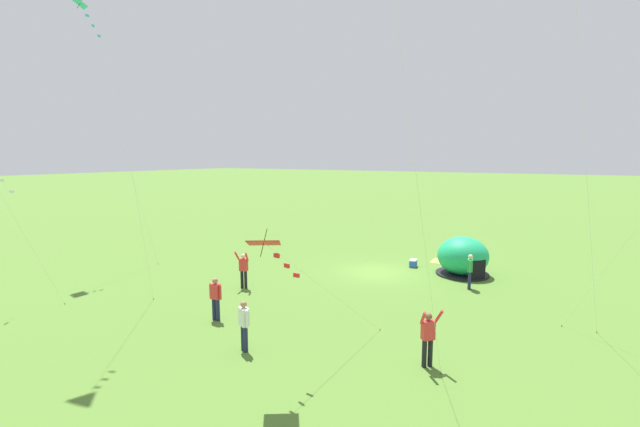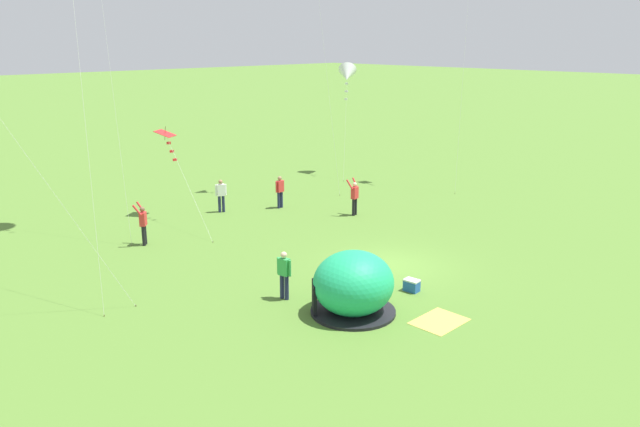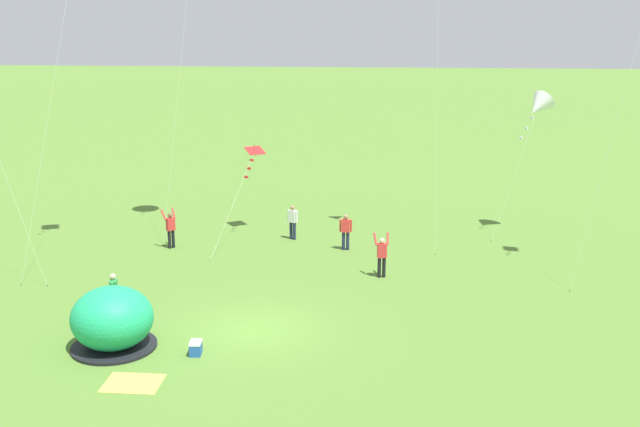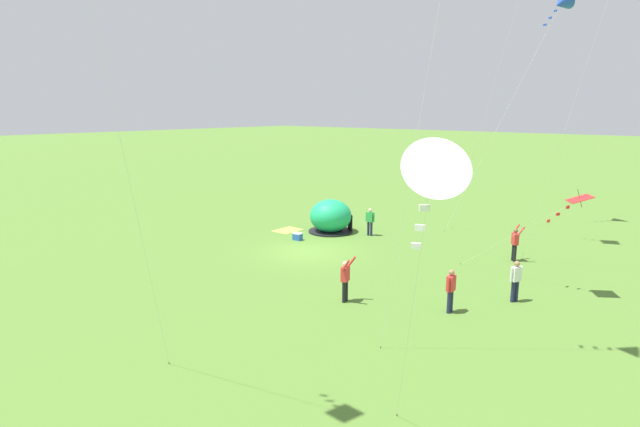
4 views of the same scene
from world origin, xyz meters
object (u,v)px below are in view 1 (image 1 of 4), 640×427
object	(u,v)px
person_strolling	(244,323)
kite_cyan	(86,18)
popup_tent	(463,257)
cooler_box	(413,263)
person_watching_sky	(428,336)
kite_red	(270,249)
person_arms_raised	(243,268)
person_center_field	(216,297)
person_with_toddler	(470,270)

from	to	relation	value
person_strolling	kite_cyan	bearing A→B (deg)	-17.04
popup_tent	cooler_box	size ratio (longest dim) A/B	4.97
person_watching_sky	kite_red	bearing A→B (deg)	44.43
cooler_box	person_strolling	size ratio (longest dim) A/B	0.33
person_strolling	person_arms_raised	bearing A→B (deg)	-49.32
kite_red	person_watching_sky	bearing A→B (deg)	-135.57
person_watching_sky	person_strolling	world-z (taller)	person_watching_sky
person_strolling	person_arms_raised	world-z (taller)	person_arms_raised
cooler_box	kite_red	bearing A→B (deg)	93.01
popup_tent	cooler_box	xyz separation A→B (m)	(2.84, -0.23, -0.78)
cooler_box	popup_tent	bearing A→B (deg)	175.30
person_arms_raised	person_center_field	xyz separation A→B (m)	(-1.76, 3.72, -0.03)
popup_tent	person_arms_raised	size ratio (longest dim) A/B	1.49
person_arms_raised	person_watching_sky	bearing A→B (deg)	162.31
person_arms_raised	person_with_toddler	xyz separation A→B (m)	(-9.55, -5.48, -0.03)
person_center_field	kite_red	bearing A→B (deg)	149.81
person_watching_sky	kite_cyan	size ratio (longest dim) A/B	0.13
person_strolling	person_with_toddler	size ratio (longest dim) A/B	1.00
person_watching_sky	person_strolling	distance (m)	5.91
kite_red	person_center_field	bearing A→B (deg)	-30.19
person_strolling	kite_red	size ratio (longest dim) A/B	0.29
person_with_toddler	cooler_box	bearing A→B (deg)	-35.86
person_arms_raised	popup_tent	bearing A→B (deg)	-137.67
cooler_box	kite_cyan	world-z (taller)	kite_cyan
person_strolling	person_with_toddler	world-z (taller)	same
person_with_toddler	person_center_field	xyz separation A→B (m)	(7.78, 9.21, 0.00)
person_strolling	kite_cyan	size ratio (longest dim) A/B	0.11
cooler_box	person_watching_sky	distance (m)	12.13
person_watching_sky	person_center_field	distance (m)	8.30
person_with_toddler	kite_red	bearing A→B (deg)	76.38
person_watching_sky	person_with_toddler	distance (m)	8.70
popup_tent	person_strolling	size ratio (longest dim) A/B	1.63
person_watching_sky	person_center_field	world-z (taller)	person_watching_sky
person_watching_sky	kite_cyan	world-z (taller)	kite_cyan
cooler_box	person_center_field	distance (m)	12.58
person_center_field	popup_tent	bearing A→B (deg)	-120.76
person_watching_sky	person_strolling	xyz separation A→B (m)	(5.56, 2.01, -0.03)
person_with_toddler	kite_red	world-z (taller)	kite_red
popup_tent	cooler_box	bearing A→B (deg)	-4.70
person_center_field	kite_red	world-z (taller)	kite_red
cooler_box	kite_red	world-z (taller)	kite_red
person_strolling	kite_red	bearing A→B (deg)	148.07
person_watching_sky	person_with_toddler	bearing A→B (deg)	-86.71
person_with_toddler	popup_tent	bearing A→B (deg)	-70.71
cooler_box	person_arms_raised	size ratio (longest dim) A/B	0.30
person_with_toddler	kite_red	distance (m)	12.74
popup_tent	kite_red	distance (m)	14.92
cooler_box	kite_red	size ratio (longest dim) A/B	0.09
person_watching_sky	person_strolling	size ratio (longest dim) A/B	1.10
person_strolling	kite_cyan	distance (m)	20.29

